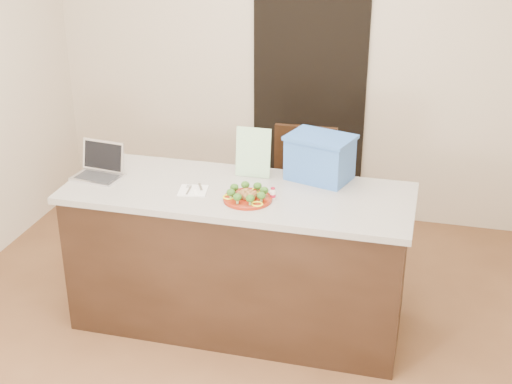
% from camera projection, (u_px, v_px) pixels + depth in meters
% --- Properties ---
extents(ground, '(4.00, 4.00, 0.00)m').
position_uv_depth(ground, '(228.00, 344.00, 4.35)').
color(ground, brown).
rests_on(ground, ground).
extents(room_shell, '(4.00, 4.00, 4.00)m').
position_uv_depth(room_shell, '(223.00, 86.00, 3.68)').
color(room_shell, white).
rests_on(room_shell, ground).
extents(doorway, '(0.90, 0.02, 2.00)m').
position_uv_depth(doorway, '(309.00, 96.00, 5.66)').
color(doorway, black).
rests_on(doorway, ground).
extents(island, '(2.06, 0.76, 0.92)m').
position_uv_depth(island, '(238.00, 258.00, 4.38)').
color(island, black).
rests_on(island, ground).
extents(plate, '(0.28, 0.28, 0.02)m').
position_uv_depth(plate, '(248.00, 198.00, 4.06)').
color(plate, maroon).
rests_on(plate, island).
extents(meatballs, '(0.11, 0.11, 0.04)m').
position_uv_depth(meatballs, '(247.00, 194.00, 4.05)').
color(meatballs, brown).
rests_on(meatballs, plate).
extents(broccoli, '(0.23, 0.23, 0.04)m').
position_uv_depth(broccoli, '(248.00, 191.00, 4.04)').
color(broccoli, '#204813').
rests_on(broccoli, plate).
extents(pepper_rings, '(0.25, 0.25, 0.01)m').
position_uv_depth(pepper_rings, '(248.00, 197.00, 4.05)').
color(pepper_rings, yellow).
rests_on(pepper_rings, plate).
extents(napkin, '(0.19, 0.19, 0.01)m').
position_uv_depth(napkin, '(193.00, 191.00, 4.18)').
color(napkin, silver).
rests_on(napkin, island).
extents(fork, '(0.03, 0.14, 0.00)m').
position_uv_depth(fork, '(190.00, 189.00, 4.19)').
color(fork, '#AAABAF').
rests_on(fork, napkin).
extents(knife, '(0.06, 0.18, 0.01)m').
position_uv_depth(knife, '(197.00, 191.00, 4.15)').
color(knife, white).
rests_on(knife, napkin).
extents(yogurt_bottle, '(0.03, 0.03, 0.07)m').
position_uv_depth(yogurt_bottle, '(273.00, 194.00, 4.06)').
color(yogurt_bottle, silver).
rests_on(yogurt_bottle, island).
extents(laptop, '(0.31, 0.26, 0.20)m').
position_uv_depth(laptop, '(100.00, 167.00, 4.38)').
color(laptop, silver).
rests_on(laptop, island).
extents(leaflet, '(0.22, 0.05, 0.31)m').
position_uv_depth(leaflet, '(253.00, 153.00, 4.32)').
color(leaflet, white).
rests_on(leaflet, island).
extents(blue_box, '(0.45, 0.37, 0.28)m').
position_uv_depth(blue_box, '(320.00, 157.00, 4.29)').
color(blue_box, '#3263B6').
rests_on(blue_box, island).
extents(chair, '(0.46, 0.46, 1.00)m').
position_uv_depth(chair, '(302.00, 189.00, 5.07)').
color(chair, black).
rests_on(chair, ground).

